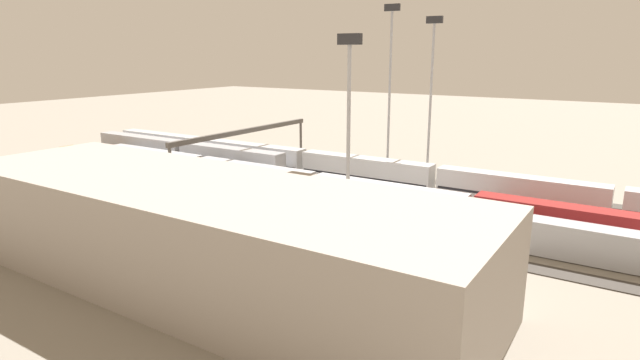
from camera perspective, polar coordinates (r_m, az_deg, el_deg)
The scene contains 18 objects.
ground_plane at distance 84.04m, azimuth 0.73°, elevation -1.19°, with size 400.00×400.00×0.00m, color gray.
track_bed_0 at distance 96.71m, azimuth 5.45°, elevation 0.78°, with size 140.00×2.80×0.12m, color #3D3833.
track_bed_1 at distance 92.40m, azimuth 4.02°, elevation 0.19°, with size 140.00×2.80×0.12m, color #4C443D.
track_bed_2 at distance 88.17m, azimuth 2.46°, elevation -0.45°, with size 140.00×2.80×0.12m, color #3D3833.
track_bed_3 at distance 84.03m, azimuth 0.73°, elevation -1.15°, with size 140.00×2.80×0.12m, color #3D3833.
track_bed_4 at distance 79.98m, azimuth -1.17°, elevation -1.92°, with size 140.00×2.80×0.12m, color #3D3833.
track_bed_5 at distance 76.04m, azimuth -3.27°, elevation -2.78°, with size 140.00×2.80×0.12m, color #3D3833.
track_bed_6 at distance 72.24m, azimuth -5.60°, elevation -3.72°, with size 140.00×2.80×0.12m, color #3D3833.
train_on_track_5 at distance 71.14m, azimuth 2.09°, elevation -2.28°, with size 95.60×3.00×3.80m.
train_on_track_6 at distance 103.28m, azimuth -24.70°, elevation 1.59°, with size 10.00×3.00×5.00m.
train_on_track_2 at distance 85.54m, azimuth 4.98°, elevation 0.82°, with size 119.80×3.06×5.00m.
train_on_track_3 at distance 104.18m, azimuth -14.77°, elevation 2.76°, with size 47.20×3.00×5.00m.
train_on_track_4 at distance 79.80m, azimuth -1.55°, elevation -0.45°, with size 90.60×3.00×4.40m.
light_mast_0 at distance 93.76m, azimuth 12.18°, elevation 11.00°, with size 2.80×0.70×27.79m.
light_mast_1 at distance 59.06m, azimuth 3.18°, elevation 7.69°, with size 2.80×0.70×23.77m.
light_mast_2 at distance 95.93m, azimuth 7.73°, elevation 11.96°, with size 2.80×0.70×30.06m.
signal_gantry at distance 92.38m, azimuth -8.23°, elevation 4.88°, with size 0.70×35.00×8.80m.
maintenance_shed at distance 51.13m, azimuth -13.18°, elevation -5.64°, with size 56.38×17.33×10.00m, color #9E9389.
Camera 1 is at (-42.99, 68.89, 21.64)m, focal length 29.13 mm.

